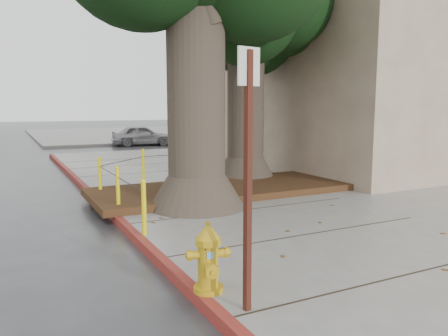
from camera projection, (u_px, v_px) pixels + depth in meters
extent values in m
plane|color=#28282B|center=(281.00, 248.00, 7.06)|extent=(140.00, 140.00, 0.00)
cube|color=slate|center=(411.00, 187.00, 11.95)|extent=(16.00, 26.00, 0.15)
cube|color=slate|center=(136.00, 134.00, 36.24)|extent=(16.00, 20.00, 0.15)
cube|color=maroon|center=(120.00, 222.00, 8.36)|extent=(0.14, 26.00, 0.16)
cube|color=black|center=(222.00, 189.00, 10.88)|extent=(6.40, 2.60, 0.16)
cube|color=tan|center=(366.00, 41.00, 18.36)|extent=(12.00, 13.00, 10.00)
cube|color=silver|center=(265.00, 80.00, 36.57)|extent=(10.00, 10.00, 9.00)
cube|color=slate|center=(283.00, 70.00, 44.36)|extent=(12.00, 14.00, 12.00)
cone|color=#4C3F33|center=(197.00, 191.00, 9.24)|extent=(2.04, 2.04, 0.70)
cylinder|color=#4C3F33|center=(196.00, 94.00, 8.96)|extent=(1.20, 1.20, 4.22)
cone|color=#4C3F33|center=(245.00, 168.00, 12.62)|extent=(1.77, 1.77, 0.70)
cylinder|color=#4C3F33|center=(246.00, 105.00, 12.37)|extent=(1.04, 1.04, 3.84)
sphere|color=black|center=(272.00, 14.00, 12.84)|extent=(3.00, 3.00, 3.00)
cylinder|color=yellow|center=(144.00, 208.00, 7.19)|extent=(0.08, 0.08, 0.90)
sphere|color=yellow|center=(143.00, 182.00, 7.13)|extent=(0.09, 0.09, 0.09)
cylinder|color=yellow|center=(118.00, 190.00, 8.78)|extent=(0.08, 0.08, 0.90)
sphere|color=yellow|center=(117.00, 168.00, 8.72)|extent=(0.09, 0.09, 0.09)
cylinder|color=yellow|center=(100.00, 177.00, 10.37)|extent=(0.08, 0.08, 0.90)
sphere|color=yellow|center=(99.00, 159.00, 10.30)|extent=(0.09, 0.09, 0.09)
cylinder|color=yellow|center=(143.00, 166.00, 12.36)|extent=(0.08, 0.08, 0.90)
sphere|color=yellow|center=(143.00, 150.00, 12.30)|extent=(0.09, 0.09, 0.09)
cylinder|color=yellow|center=(210.00, 161.00, 13.53)|extent=(0.08, 0.08, 0.90)
sphere|color=yellow|center=(210.00, 147.00, 13.46)|extent=(0.09, 0.09, 0.09)
cylinder|color=black|center=(129.00, 184.00, 7.95)|extent=(0.02, 1.80, 0.02)
cylinder|color=black|center=(108.00, 171.00, 9.53)|extent=(0.02, 1.80, 0.02)
cylinder|color=black|center=(123.00, 161.00, 11.33)|extent=(1.51, 1.51, 0.02)
cylinder|color=black|center=(178.00, 154.00, 12.91)|extent=(2.20, 0.22, 0.02)
cylinder|color=gold|center=(208.00, 289.00, 5.02)|extent=(0.41, 0.41, 0.06)
cylinder|color=gold|center=(208.00, 265.00, 4.98)|extent=(0.28, 0.28, 0.53)
cylinder|color=gold|center=(208.00, 241.00, 4.94)|extent=(0.37, 0.37, 0.07)
cone|color=gold|center=(208.00, 233.00, 4.93)|extent=(0.35, 0.35, 0.15)
cylinder|color=gold|center=(208.00, 224.00, 4.92)|extent=(0.07, 0.07, 0.05)
cylinder|color=gold|center=(196.00, 255.00, 4.93)|extent=(0.17, 0.13, 0.10)
cylinder|color=gold|center=(220.00, 253.00, 5.00)|extent=(0.17, 0.13, 0.10)
cylinder|color=gold|center=(210.00, 269.00, 4.86)|extent=(0.17, 0.18, 0.14)
cube|color=#5999D8|center=(210.00, 256.00, 4.85)|extent=(0.07, 0.02, 0.07)
cube|color=#471911|center=(248.00, 185.00, 4.38)|extent=(0.07, 0.07, 2.66)
cube|color=silver|center=(249.00, 66.00, 4.22)|extent=(0.27, 0.06, 0.37)
imported|color=#A4A4A9|center=(142.00, 135.00, 25.84)|extent=(3.70, 1.88, 1.21)
imported|color=maroon|center=(213.00, 134.00, 27.08)|extent=(3.86, 1.45, 1.26)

